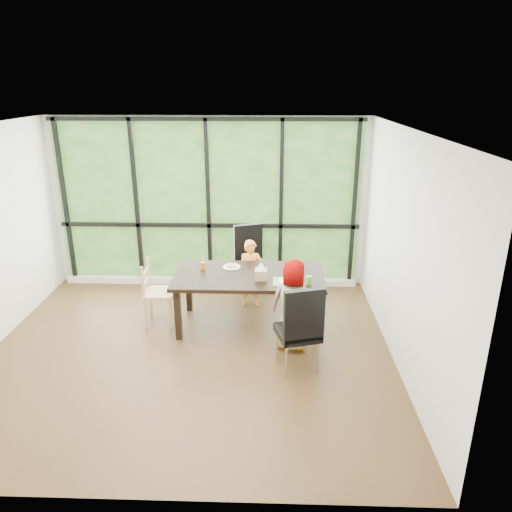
% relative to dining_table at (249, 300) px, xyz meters
% --- Properties ---
extents(ground, '(5.00, 5.00, 0.00)m').
position_rel_dining_table_xyz_m(ground, '(-0.71, -0.74, -0.38)').
color(ground, black).
rests_on(ground, ground).
extents(back_wall, '(5.00, 0.00, 5.00)m').
position_rel_dining_table_xyz_m(back_wall, '(-0.71, 1.51, 0.98)').
color(back_wall, silver).
rests_on(back_wall, ground).
extents(foliage_backdrop, '(4.80, 0.02, 2.65)m').
position_rel_dining_table_xyz_m(foliage_backdrop, '(-0.71, 1.49, 0.98)').
color(foliage_backdrop, '#244F1B').
rests_on(foliage_backdrop, back_wall).
extents(window_mullions, '(4.80, 0.06, 2.65)m').
position_rel_dining_table_xyz_m(window_mullions, '(-0.71, 1.45, 0.98)').
color(window_mullions, black).
rests_on(window_mullions, back_wall).
extents(window_sill, '(4.80, 0.12, 0.10)m').
position_rel_dining_table_xyz_m(window_sill, '(-0.71, 1.41, -0.33)').
color(window_sill, silver).
rests_on(window_sill, ground).
extents(dining_table, '(2.08, 1.22, 0.75)m').
position_rel_dining_table_xyz_m(dining_table, '(0.00, 0.00, 0.00)').
color(dining_table, black).
rests_on(dining_table, ground).
extents(chair_window_leather, '(0.59, 0.59, 1.08)m').
position_rel_dining_table_xyz_m(chair_window_leather, '(-0.00, 1.06, 0.17)').
color(chair_window_leather, black).
rests_on(chair_window_leather, ground).
extents(chair_interior_leather, '(0.57, 0.57, 1.08)m').
position_rel_dining_table_xyz_m(chair_interior_leather, '(0.61, -1.04, 0.17)').
color(chair_interior_leather, black).
rests_on(chair_interior_leather, ground).
extents(chair_end_beech, '(0.42, 0.44, 0.90)m').
position_rel_dining_table_xyz_m(chair_end_beech, '(-1.23, 0.03, 0.08)').
color(chair_end_beech, tan).
rests_on(chair_end_beech, ground).
extents(child_toddler, '(0.38, 0.26, 1.02)m').
position_rel_dining_table_xyz_m(child_toddler, '(0.00, 0.63, 0.13)').
color(child_toddler, orange).
rests_on(child_toddler, ground).
extents(child_older, '(0.64, 0.50, 1.17)m').
position_rel_dining_table_xyz_m(child_older, '(0.59, -0.59, 0.21)').
color(child_older, slate).
rests_on(child_older, ground).
extents(placemat, '(0.39, 0.28, 0.01)m').
position_rel_dining_table_xyz_m(placemat, '(0.52, -0.24, 0.38)').
color(placemat, tan).
rests_on(placemat, dining_table).
extents(plate_far, '(0.24, 0.24, 0.02)m').
position_rel_dining_table_xyz_m(plate_far, '(-0.25, 0.24, 0.38)').
color(plate_far, white).
rests_on(plate_far, dining_table).
extents(plate_near, '(0.25, 0.25, 0.02)m').
position_rel_dining_table_xyz_m(plate_near, '(0.52, -0.23, 0.38)').
color(plate_near, white).
rests_on(plate_near, dining_table).
extents(orange_cup, '(0.07, 0.07, 0.10)m').
position_rel_dining_table_xyz_m(orange_cup, '(-0.64, 0.17, 0.43)').
color(orange_cup, '#E35C0D').
rests_on(orange_cup, dining_table).
extents(green_cup, '(0.07, 0.07, 0.11)m').
position_rel_dining_table_xyz_m(green_cup, '(0.78, -0.31, 0.43)').
color(green_cup, '#52CB3B').
rests_on(green_cup, dining_table).
extents(tissue_box, '(0.16, 0.16, 0.13)m').
position_rel_dining_table_xyz_m(tissue_box, '(0.17, -0.16, 0.44)').
color(tissue_box, tan).
rests_on(tissue_box, dining_table).
extents(crepe_rolls_far, '(0.15, 0.12, 0.04)m').
position_rel_dining_table_xyz_m(crepe_rolls_far, '(-0.25, 0.24, 0.41)').
color(crepe_rolls_far, tan).
rests_on(crepe_rolls_far, plate_far).
extents(crepe_rolls_near, '(0.10, 0.12, 0.04)m').
position_rel_dining_table_xyz_m(crepe_rolls_near, '(0.52, -0.23, 0.41)').
color(crepe_rolls_near, tan).
rests_on(crepe_rolls_near, plate_near).
extents(straw_white, '(0.01, 0.04, 0.20)m').
position_rel_dining_table_xyz_m(straw_white, '(-0.64, 0.17, 0.52)').
color(straw_white, white).
rests_on(straw_white, orange_cup).
extents(straw_pink, '(0.01, 0.04, 0.20)m').
position_rel_dining_table_xyz_m(straw_pink, '(0.78, -0.31, 0.53)').
color(straw_pink, pink).
rests_on(straw_pink, green_cup).
extents(tissue, '(0.12, 0.12, 0.11)m').
position_rel_dining_table_xyz_m(tissue, '(0.17, -0.16, 0.56)').
color(tissue, white).
rests_on(tissue, tissue_box).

